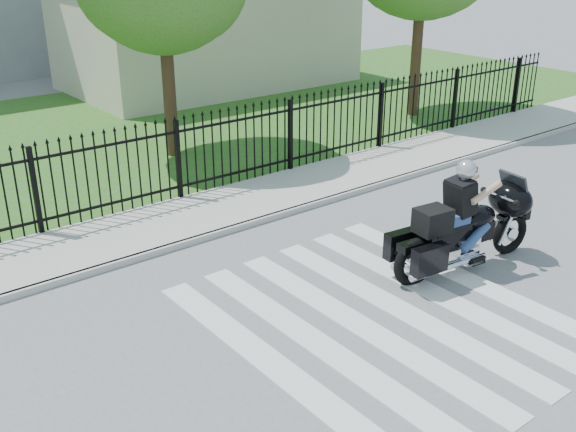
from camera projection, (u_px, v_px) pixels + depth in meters
ground at (381, 317)px, 10.14m from camera, size 120.00×120.00×0.00m
crosswalk at (381, 317)px, 10.14m from camera, size 5.00×5.50×0.01m
sidewalk at (205, 213)px, 13.74m from camera, size 40.00×2.00×0.12m
curb at (233, 229)px, 13.01m from camera, size 40.00×0.12×0.12m
grass_strip at (73, 139)px, 18.83m from camera, size 40.00×12.00×0.02m
iron_fence at (178, 162)px, 14.13m from camera, size 26.00×0.04×1.80m
building_low at (208, 37)px, 25.03m from camera, size 10.00×6.00×3.50m
motorcycle_rider at (463, 224)px, 11.31m from camera, size 3.04×1.19×2.01m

